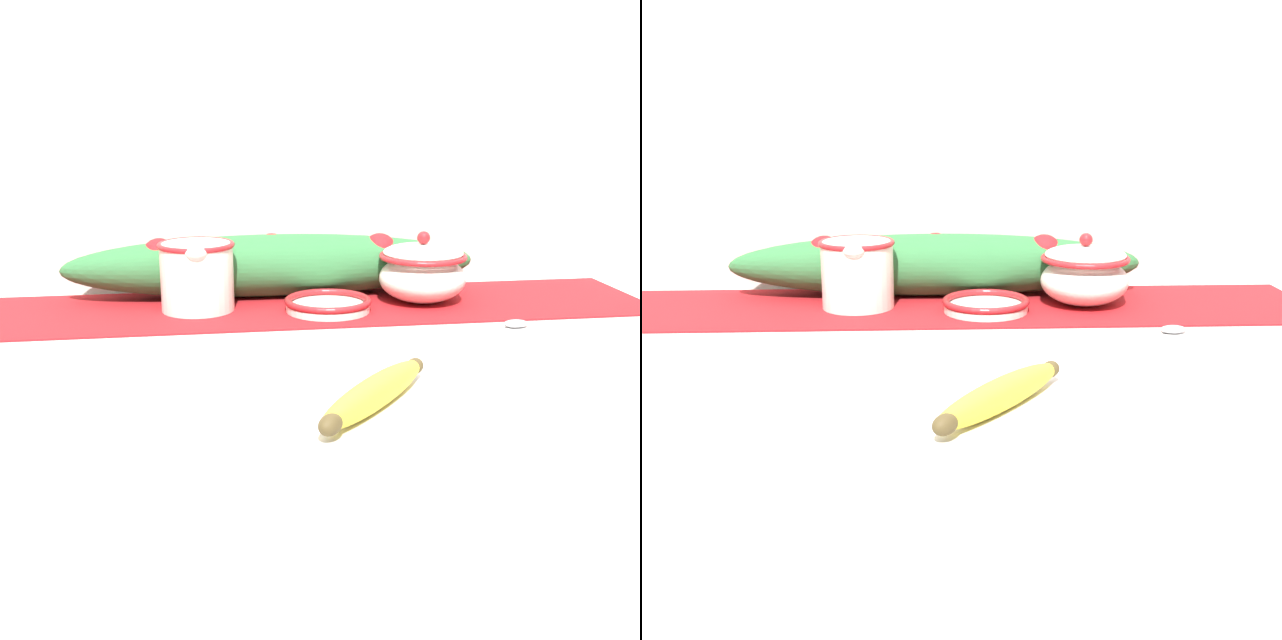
{
  "view_description": "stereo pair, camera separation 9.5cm",
  "coord_description": "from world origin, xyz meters",
  "views": [
    {
      "loc": [
        -0.11,
        -0.95,
        1.17
      ],
      "look_at": [
        0.03,
        -0.04,
        0.92
      ],
      "focal_mm": 45.0,
      "sensor_mm": 36.0,
      "label": 1
    },
    {
      "loc": [
        -0.02,
        -0.95,
        1.17
      ],
      "look_at": [
        0.03,
        -0.04,
        0.92
      ],
      "focal_mm": 45.0,
      "sensor_mm": 36.0,
      "label": 2
    }
  ],
  "objects": [
    {
      "name": "cream_pitcher",
      "position": [
        -0.12,
        0.22,
        0.93
      ],
      "size": [
        0.11,
        0.13,
        0.1
      ],
      "color": "white",
      "rests_on": "countertop"
    },
    {
      "name": "sugar_bowl",
      "position": [
        0.22,
        0.22,
        0.92
      ],
      "size": [
        0.13,
        0.13,
        0.11
      ],
      "color": "white",
      "rests_on": "countertop"
    },
    {
      "name": "spoon",
      "position": [
        0.31,
        0.07,
        0.87
      ],
      "size": [
        0.15,
        0.03,
        0.01
      ],
      "rotation": [
        0.0,
        0.0,
        0.07
      ],
      "color": "#B7B7BC",
      "rests_on": "countertop"
    },
    {
      "name": "small_dish",
      "position": [
        0.07,
        0.18,
        0.88
      ],
      "size": [
        0.13,
        0.13,
        0.02
      ],
      "color": "white",
      "rests_on": "countertop"
    },
    {
      "name": "poinsettia_garland",
      "position": [
        0.0,
        0.29,
        0.92
      ],
      "size": [
        0.65,
        0.11,
        0.1
      ],
      "color": "#2D6B38",
      "rests_on": "countertop"
    },
    {
      "name": "table_runner",
      "position": [
        0.0,
        0.22,
        0.87
      ],
      "size": [
        1.13,
        0.25,
        0.0
      ],
      "primitive_type": "cube",
      "color": "#A8191E",
      "rests_on": "countertop"
    },
    {
      "name": "back_wall",
      "position": [
        0.0,
        0.37,
        1.2
      ],
      "size": [
        2.03,
        0.04,
        2.4
      ],
      "primitive_type": "cube",
      "color": "silver",
      "rests_on": "ground_plane"
    },
    {
      "name": "banana",
      "position": [
        0.06,
        -0.2,
        0.89
      ],
      "size": [
        0.16,
        0.19,
        0.03
      ],
      "rotation": [
        0.0,
        0.0,
        0.88
      ],
      "color": "yellow",
      "rests_on": "countertop"
    }
  ]
}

